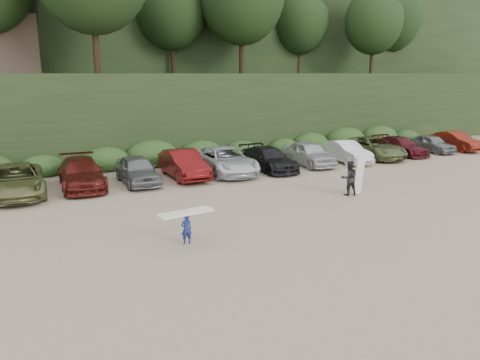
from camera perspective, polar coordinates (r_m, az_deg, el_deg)
ground at (r=19.78m, az=8.06°, el=-4.94°), size 120.00×120.00×0.00m
hillside_backdrop at (r=52.61m, az=-16.12°, el=18.08°), size 90.00×41.50×28.00m
parked_cars at (r=28.72m, az=-0.96°, el=2.36°), size 39.04×5.97×1.63m
child_surfer at (r=16.90m, az=-6.58°, el=-5.09°), size 2.06×0.79×1.20m
adult_surfer at (r=24.10m, az=13.24°, el=0.27°), size 1.34×0.82×2.07m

